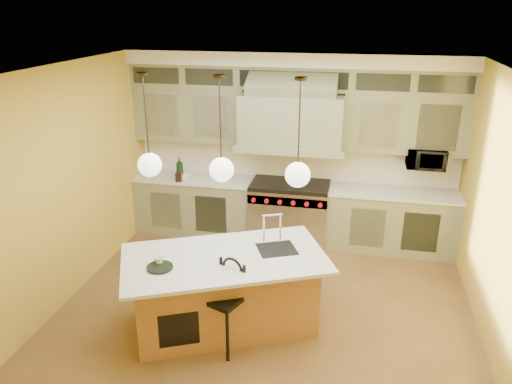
% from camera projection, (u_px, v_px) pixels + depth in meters
% --- Properties ---
extents(floor, '(5.00, 5.00, 0.00)m').
position_uv_depth(floor, '(263.00, 316.00, 6.03)').
color(floor, brown).
rests_on(floor, ground).
extents(ceiling, '(5.00, 5.00, 0.00)m').
position_uv_depth(ceiling, '(264.00, 72.00, 5.00)').
color(ceiling, white).
rests_on(ceiling, wall_back).
extents(wall_back, '(5.00, 0.00, 5.00)m').
position_uv_depth(wall_back, '(294.00, 146.00, 7.80)').
color(wall_back, gold).
rests_on(wall_back, ground).
extents(wall_front, '(5.00, 0.00, 5.00)m').
position_uv_depth(wall_front, '(189.00, 349.00, 3.23)').
color(wall_front, gold).
rests_on(wall_front, ground).
extents(wall_left, '(0.00, 5.00, 5.00)m').
position_uv_depth(wall_left, '(60.00, 189.00, 6.00)').
color(wall_left, gold).
rests_on(wall_left, ground).
extents(wall_right, '(0.00, 5.00, 5.00)m').
position_uv_depth(wall_right, '(506.00, 225.00, 5.03)').
color(wall_right, gold).
rests_on(wall_right, ground).
extents(back_cabinetry, '(5.00, 0.77, 2.90)m').
position_uv_depth(back_cabinetry, '(292.00, 152.00, 7.57)').
color(back_cabinetry, gray).
rests_on(back_cabinetry, floor).
extents(range, '(1.20, 0.74, 0.96)m').
position_uv_depth(range, '(289.00, 212.00, 7.82)').
color(range, silver).
rests_on(range, floor).
extents(kitchen_island, '(2.53, 2.02, 1.35)m').
position_uv_depth(kitchen_island, '(225.00, 290.00, 5.71)').
color(kitchen_island, olive).
rests_on(kitchen_island, floor).
extents(counter_stool, '(0.47, 0.47, 1.04)m').
position_uv_depth(counter_stool, '(226.00, 300.00, 5.30)').
color(counter_stool, black).
rests_on(counter_stool, floor).
extents(microwave, '(0.54, 0.37, 0.30)m').
position_uv_depth(microwave, '(426.00, 158.00, 7.20)').
color(microwave, black).
rests_on(microwave, back_cabinetry).
extents(oil_bottle_a, '(0.13, 0.13, 0.32)m').
position_uv_depth(oil_bottle_a, '(180.00, 167.00, 7.96)').
color(oil_bottle_a, black).
rests_on(oil_bottle_a, back_cabinetry).
extents(oil_bottle_b, '(0.11, 0.11, 0.21)m').
position_uv_depth(oil_bottle_b, '(179.00, 175.00, 7.75)').
color(oil_bottle_b, black).
rests_on(oil_bottle_b, back_cabinetry).
extents(fruit_bowl, '(0.28, 0.28, 0.06)m').
position_uv_depth(fruit_bowl, '(183.00, 177.00, 7.88)').
color(fruit_bowl, white).
rests_on(fruit_bowl, back_cabinetry).
extents(cup, '(0.12, 0.12, 0.10)m').
position_uv_depth(cup, '(159.00, 261.00, 5.33)').
color(cup, white).
rests_on(cup, kitchen_island).
extents(pendant_left, '(0.26, 0.26, 1.11)m').
position_uv_depth(pendant_left, '(150.00, 162.00, 5.34)').
color(pendant_left, '#2D2319').
rests_on(pendant_left, ceiling).
extents(pendant_center, '(0.26, 0.26, 1.11)m').
position_uv_depth(pendant_center, '(221.00, 167.00, 5.19)').
color(pendant_center, '#2D2319').
rests_on(pendant_center, ceiling).
extents(pendant_right, '(0.26, 0.26, 1.11)m').
position_uv_depth(pendant_right, '(298.00, 172.00, 5.03)').
color(pendant_right, '#2D2319').
rests_on(pendant_right, ceiling).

